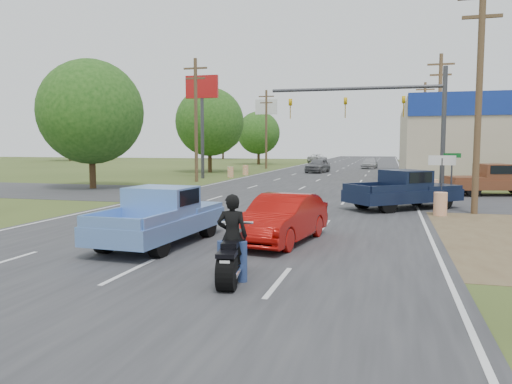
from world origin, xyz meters
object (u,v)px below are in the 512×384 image
(brown_pickup, at_px, (493,180))
(rider, at_px, (232,241))
(blue_pickup, at_px, (162,215))
(distant_car_white, at_px, (317,158))
(distant_car_grey, at_px, (318,166))
(navy_pickup, at_px, (405,189))
(distant_car_silver, at_px, (370,163))
(motorcycle, at_px, (232,258))
(red_convertible, at_px, (282,219))

(brown_pickup, bearing_deg, rider, 142.01)
(blue_pickup, relative_size, distant_car_white, 1.03)
(blue_pickup, bearing_deg, distant_car_grey, 94.92)
(distant_car_white, bearing_deg, navy_pickup, 110.43)
(distant_car_grey, xyz_separation_m, distant_car_silver, (5.06, 11.66, -0.12))
(distant_car_silver, xyz_separation_m, distant_car_white, (-9.86, 21.99, 0.06))
(motorcycle, xyz_separation_m, navy_pickup, (4.00, 14.19, 0.38))
(blue_pickup, xyz_separation_m, distant_car_silver, (4.10, 52.28, -0.21))
(red_convertible, bearing_deg, distant_car_silver, 99.16)
(navy_pickup, distance_m, distant_car_grey, 31.15)
(red_convertible, distance_m, distant_car_silver, 51.20)
(motorcycle, xyz_separation_m, distant_car_grey, (-4.32, 44.21, 0.24))
(rider, distance_m, distant_car_silver, 55.80)
(motorcycle, distance_m, distant_car_grey, 44.42)
(blue_pickup, distance_m, distant_car_white, 74.49)
(navy_pickup, bearing_deg, rider, -56.27)
(blue_pickup, bearing_deg, brown_pickup, 59.50)
(red_convertible, bearing_deg, rider, -81.78)
(brown_pickup, bearing_deg, motorcycle, 142.09)
(red_convertible, xyz_separation_m, navy_pickup, (3.88, 9.52, 0.19))
(red_convertible, bearing_deg, distant_car_white, 107.05)
(red_convertible, xyz_separation_m, distant_car_white, (-9.24, 73.18, -0.01))
(rider, xyz_separation_m, blue_pickup, (-3.35, 3.51, -0.04))
(navy_pickup, xyz_separation_m, distant_car_silver, (-3.26, 41.67, -0.26))
(red_convertible, xyz_separation_m, brown_pickup, (9.12, 17.54, 0.21))
(distant_car_silver, height_order, distant_car_white, distant_car_white)
(distant_car_silver, bearing_deg, brown_pickup, -71.86)
(navy_pickup, distance_m, distant_car_white, 65.00)
(blue_pickup, xyz_separation_m, brown_pickup, (12.59, 18.63, 0.07))
(navy_pickup, bearing_deg, brown_pickup, 106.47)
(brown_pickup, height_order, distant_car_silver, brown_pickup)
(red_convertible, bearing_deg, blue_pickup, -152.83)
(distant_car_silver, bearing_deg, distant_car_white, 118.13)
(motorcycle, relative_size, distant_car_white, 0.46)
(brown_pickup, bearing_deg, distant_car_white, 2.93)
(red_convertible, height_order, blue_pickup, blue_pickup)
(distant_car_silver, bearing_deg, rider, -86.80)
(rider, bearing_deg, distant_car_silver, -99.33)
(red_convertible, distance_m, brown_pickup, 19.77)
(distant_car_grey, height_order, distant_car_white, distant_car_grey)
(blue_pickup, relative_size, distant_car_silver, 1.16)
(red_convertible, height_order, navy_pickup, navy_pickup)
(motorcycle, height_order, distant_car_silver, distant_car_silver)
(brown_pickup, distance_m, distant_car_grey, 25.84)
(red_convertible, distance_m, navy_pickup, 10.29)
(motorcycle, xyz_separation_m, distant_car_silver, (0.74, 55.87, 0.13))
(distant_car_grey, bearing_deg, motorcycle, -74.65)
(red_convertible, relative_size, rider, 2.42)
(red_convertible, distance_m, distant_car_grey, 39.79)
(navy_pickup, xyz_separation_m, brown_pickup, (5.23, 8.02, 0.02))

